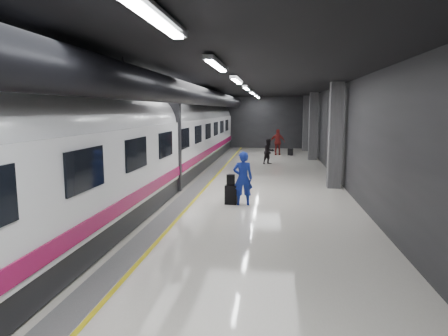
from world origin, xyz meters
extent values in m
plane|color=silver|center=(0.00, 0.00, 0.00)|extent=(40.00, 40.00, 0.00)
cube|color=black|center=(0.00, 0.00, 4.50)|extent=(10.00, 40.00, 0.02)
cube|color=#28282B|center=(0.00, 20.00, 2.25)|extent=(10.00, 0.02, 4.50)
cube|color=#28282B|center=(-5.00, 0.00, 2.25)|extent=(0.02, 40.00, 4.50)
cube|color=#28282B|center=(5.00, 0.00, 2.25)|extent=(0.02, 40.00, 4.50)
cube|color=slate|center=(-1.35, 0.00, 0.01)|extent=(0.65, 39.80, 0.01)
cube|color=yellow|center=(-0.95, 0.00, 0.01)|extent=(0.10, 39.80, 0.01)
cylinder|color=black|center=(-1.30, 0.00, 3.95)|extent=(0.80, 38.00, 0.80)
cube|color=silver|center=(0.60, -11.00, 4.40)|extent=(0.22, 2.60, 0.10)
cube|color=silver|center=(0.60, -6.00, 4.40)|extent=(0.22, 2.60, 0.10)
cube|color=silver|center=(0.60, -1.00, 4.40)|extent=(0.22, 2.60, 0.10)
cube|color=silver|center=(0.60, 4.00, 4.40)|extent=(0.22, 2.60, 0.10)
cube|color=silver|center=(0.60, 9.00, 4.40)|extent=(0.22, 2.60, 0.10)
cube|color=silver|center=(0.60, 14.00, 4.40)|extent=(0.22, 2.60, 0.10)
cube|color=silver|center=(0.60, 18.00, 4.40)|extent=(0.22, 2.60, 0.10)
cube|color=#515154|center=(4.55, 2.00, 2.25)|extent=(0.55, 0.55, 4.50)
cube|color=#515154|center=(4.55, 12.00, 2.25)|extent=(0.55, 0.55, 4.50)
cube|color=#515154|center=(4.55, 18.00, 2.25)|extent=(0.55, 0.55, 4.50)
cube|color=black|center=(-3.25, 0.00, 0.35)|extent=(2.80, 38.00, 0.60)
cube|color=white|center=(-3.25, 0.00, 1.75)|extent=(2.90, 38.00, 2.20)
cylinder|color=white|center=(-3.25, 0.00, 2.70)|extent=(2.80, 38.00, 2.80)
cube|color=#930D44|center=(-1.78, 0.00, 0.95)|extent=(0.04, 38.00, 0.35)
cube|color=black|center=(-3.25, 0.00, 2.00)|extent=(3.05, 0.25, 3.80)
cube|color=black|center=(-1.78, -8.00, 2.15)|extent=(0.05, 1.60, 0.85)
cube|color=black|center=(-1.78, -5.00, 2.15)|extent=(0.05, 1.60, 0.85)
cube|color=black|center=(-1.78, -2.00, 2.15)|extent=(0.05, 1.60, 0.85)
cube|color=black|center=(-1.78, 1.00, 2.15)|extent=(0.05, 1.60, 0.85)
cube|color=black|center=(-1.78, 4.00, 2.15)|extent=(0.05, 1.60, 0.85)
cube|color=black|center=(-1.78, 7.00, 2.15)|extent=(0.05, 1.60, 0.85)
cube|color=black|center=(-1.78, 10.00, 2.15)|extent=(0.05, 1.60, 0.85)
cube|color=black|center=(-1.78, 13.00, 2.15)|extent=(0.05, 1.60, 0.85)
cube|color=black|center=(-1.78, 16.00, 2.15)|extent=(0.05, 1.60, 0.85)
imported|color=#161FA8|center=(0.89, -1.69, 0.95)|extent=(0.75, 0.55, 1.90)
cube|color=black|center=(0.47, -1.65, 0.34)|extent=(0.44, 0.29, 0.69)
cube|color=black|center=(0.46, -1.66, 0.88)|extent=(0.31, 0.20, 0.39)
imported|color=black|center=(1.65, 9.26, 0.79)|extent=(0.97, 0.95, 1.57)
imported|color=maroon|center=(2.21, 14.63, 0.96)|extent=(1.16, 0.55, 1.93)
cube|color=black|center=(3.17, 14.34, 0.26)|extent=(0.41, 0.34, 0.52)
camera|label=1|loc=(1.97, -15.50, 3.33)|focal=32.00mm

